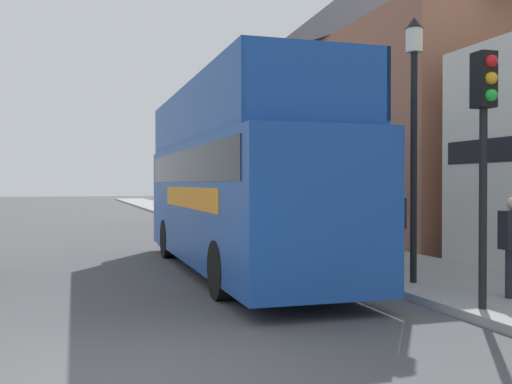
{
  "coord_description": "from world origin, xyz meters",
  "views": [
    {
      "loc": [
        -0.41,
        -6.34,
        2.05
      ],
      "look_at": [
        4.16,
        8.21,
        1.84
      ],
      "focal_mm": 42.0,
      "sensor_mm": 36.0,
      "label": 1
    }
  ],
  "objects_px": {
    "parked_car_ahead_of_bus": "(202,221)",
    "pedestrian_third": "(394,219)",
    "lamp_post_nearest": "(414,102)",
    "lamp_post_third": "(216,151)",
    "lamp_post_second": "(272,135)",
    "traffic_signal": "(485,121)",
    "tour_bus": "(235,190)"
  },
  "relations": [
    {
      "from": "lamp_post_second",
      "to": "lamp_post_third",
      "type": "distance_m",
      "value": 7.62
    },
    {
      "from": "lamp_post_nearest",
      "to": "lamp_post_second",
      "type": "xyz_separation_m",
      "value": [
        -0.29,
        7.61,
        -0.07
      ]
    },
    {
      "from": "pedestrian_third",
      "to": "lamp_post_second",
      "type": "height_order",
      "value": "lamp_post_second"
    },
    {
      "from": "tour_bus",
      "to": "parked_car_ahead_of_bus",
      "type": "height_order",
      "value": "tour_bus"
    },
    {
      "from": "lamp_post_nearest",
      "to": "lamp_post_third",
      "type": "xyz_separation_m",
      "value": [
        -0.25,
        15.23,
        -0.18
      ]
    },
    {
      "from": "tour_bus",
      "to": "traffic_signal",
      "type": "bearing_deg",
      "value": -67.43
    },
    {
      "from": "lamp_post_third",
      "to": "tour_bus",
      "type": "bearing_deg",
      "value": -101.44
    },
    {
      "from": "traffic_signal",
      "to": "lamp_post_nearest",
      "type": "bearing_deg",
      "value": 82.48
    },
    {
      "from": "tour_bus",
      "to": "lamp_post_nearest",
      "type": "distance_m",
      "value": 4.57
    },
    {
      "from": "lamp_post_nearest",
      "to": "parked_car_ahead_of_bus",
      "type": "bearing_deg",
      "value": 99.78
    },
    {
      "from": "parked_car_ahead_of_bus",
      "to": "lamp_post_third",
      "type": "distance_m",
      "value": 5.52
    },
    {
      "from": "parked_car_ahead_of_bus",
      "to": "pedestrian_third",
      "type": "bearing_deg",
      "value": -70.87
    },
    {
      "from": "pedestrian_third",
      "to": "lamp_post_third",
      "type": "relative_size",
      "value": 0.38
    },
    {
      "from": "parked_car_ahead_of_bus",
      "to": "pedestrian_third",
      "type": "height_order",
      "value": "pedestrian_third"
    },
    {
      "from": "parked_car_ahead_of_bus",
      "to": "lamp_post_nearest",
      "type": "xyz_separation_m",
      "value": [
        1.85,
        -10.72,
        2.92
      ]
    },
    {
      "from": "lamp_post_second",
      "to": "pedestrian_third",
      "type": "bearing_deg",
      "value": -79.75
    },
    {
      "from": "traffic_signal",
      "to": "lamp_post_second",
      "type": "relative_size",
      "value": 0.78
    },
    {
      "from": "lamp_post_nearest",
      "to": "lamp_post_second",
      "type": "relative_size",
      "value": 1.02
    },
    {
      "from": "lamp_post_nearest",
      "to": "tour_bus",
      "type": "bearing_deg",
      "value": 128.99
    },
    {
      "from": "parked_car_ahead_of_bus",
      "to": "lamp_post_nearest",
      "type": "bearing_deg",
      "value": -77.52
    },
    {
      "from": "pedestrian_third",
      "to": "lamp_post_third",
      "type": "distance_m",
      "value": 13.49
    },
    {
      "from": "lamp_post_nearest",
      "to": "lamp_post_third",
      "type": "distance_m",
      "value": 15.23
    },
    {
      "from": "pedestrian_third",
      "to": "lamp_post_second",
      "type": "bearing_deg",
      "value": 100.25
    },
    {
      "from": "tour_bus",
      "to": "lamp_post_second",
      "type": "height_order",
      "value": "lamp_post_second"
    },
    {
      "from": "pedestrian_third",
      "to": "lamp_post_second",
      "type": "relative_size",
      "value": 0.37
    },
    {
      "from": "parked_car_ahead_of_bus",
      "to": "lamp_post_second",
      "type": "relative_size",
      "value": 0.81
    },
    {
      "from": "lamp_post_nearest",
      "to": "lamp_post_third",
      "type": "relative_size",
      "value": 1.06
    },
    {
      "from": "parked_car_ahead_of_bus",
      "to": "lamp_post_second",
      "type": "height_order",
      "value": "lamp_post_second"
    },
    {
      "from": "pedestrian_third",
      "to": "lamp_post_nearest",
      "type": "bearing_deg",
      "value": -110.58
    },
    {
      "from": "lamp_post_second",
      "to": "lamp_post_third",
      "type": "bearing_deg",
      "value": 89.69
    },
    {
      "from": "lamp_post_nearest",
      "to": "lamp_post_second",
      "type": "distance_m",
      "value": 7.62
    },
    {
      "from": "parked_car_ahead_of_bus",
      "to": "lamp_post_nearest",
      "type": "height_order",
      "value": "lamp_post_nearest"
    }
  ]
}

